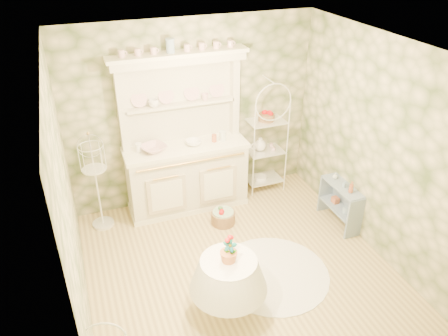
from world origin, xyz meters
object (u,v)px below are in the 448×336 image
object	(u,v)px
birdcage_stand	(96,181)
floor_basket	(223,217)
kitchen_dresser	(185,137)
round_table	(228,285)
side_shelf	(340,204)
bakers_rack	(266,133)

from	to	relation	value
birdcage_stand	floor_basket	bearing A→B (deg)	-18.83
kitchen_dresser	birdcage_stand	distance (m)	1.34
round_table	kitchen_dresser	bearing A→B (deg)	85.69
kitchen_dresser	side_shelf	bearing A→B (deg)	-31.72
bakers_rack	round_table	distance (m)	2.72
side_shelf	round_table	bearing A→B (deg)	-157.89
kitchen_dresser	birdcage_stand	size ratio (longest dim) A/B	1.56
floor_basket	side_shelf	bearing A→B (deg)	-19.81
side_shelf	birdcage_stand	distance (m)	3.37
side_shelf	round_table	size ratio (longest dim) A/B	0.96
round_table	birdcage_stand	size ratio (longest dim) A/B	0.51
birdcage_stand	floor_basket	size ratio (longest dim) A/B	4.82
kitchen_dresser	bakers_rack	xyz separation A→B (m)	(1.29, 0.10, -0.19)
round_table	birdcage_stand	bearing A→B (deg)	118.19
birdcage_stand	round_table	bearing A→B (deg)	-61.81
side_shelf	round_table	xyz separation A→B (m)	(-2.04, -0.97, 0.06)
kitchen_dresser	floor_basket	size ratio (longest dim) A/B	7.54
bakers_rack	birdcage_stand	world-z (taller)	bakers_rack
bakers_rack	birdcage_stand	size ratio (longest dim) A/B	1.30
bakers_rack	side_shelf	bearing A→B (deg)	-65.10
kitchen_dresser	floor_basket	world-z (taller)	kitchen_dresser
kitchen_dresser	round_table	xyz separation A→B (m)	(-0.16, -2.13, -0.77)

